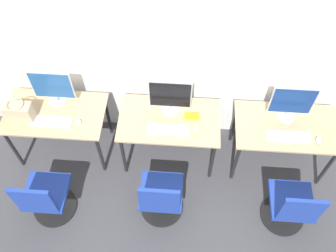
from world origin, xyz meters
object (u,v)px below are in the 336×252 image
keyboard_center (168,130)px  mouse_center (196,129)px  keyboard_left (51,122)px  monitor_center (170,97)px  keyboard_right (289,137)px  mouse_right (319,140)px  monitor_left (52,87)px  monitor_right (292,103)px  office_chair_center (161,199)px  mouse_left (78,123)px  handbag (19,112)px  office_chair_left (46,199)px  office_chair_right (291,208)px

keyboard_center → mouse_center: 0.29m
keyboard_left → monitor_center: bearing=11.3°
keyboard_right → mouse_right: bearing=-4.6°
monitor_left → monitor_right: (2.51, -0.03, 0.00)m
monitor_center → mouse_center: monitor_center is taller
keyboard_left → office_chair_center: size_ratio=0.51×
mouse_left → handbag: handbag is taller
keyboard_center → monitor_right: bearing=12.1°
mouse_left → keyboard_right: mouse_left is taller
office_chair_center → mouse_right: size_ratio=9.70×
monitor_right → mouse_right: 0.47m
keyboard_center → monitor_right: monitor_right is taller
office_chair_center → handbag: bearing=157.0°
office_chair_left → monitor_center: monitor_center is taller
mouse_left → keyboard_center: 0.96m
office_chair_right → handbag: handbag is taller
mouse_left → office_chair_right: 2.39m
mouse_center → keyboard_left: bearing=-179.4°
keyboard_center → monitor_right: (1.25, 0.27, 0.22)m
keyboard_left → monitor_center: (1.25, 0.25, 0.22)m
monitor_center → monitor_left: bearing=178.3°
mouse_left → keyboard_right: (2.22, -0.02, -0.01)m
mouse_center → keyboard_center: bearing=-174.3°
monitor_left → monitor_center: bearing=-1.7°
keyboard_left → mouse_center: (1.54, 0.02, 0.01)m
monitor_right → office_chair_right: size_ratio=0.52×
office_chair_left → office_chair_right: (2.53, 0.08, 0.00)m
office_chair_left → office_chair_center: size_ratio=1.00×
office_chair_center → office_chair_right: 1.34m
monitor_left → monitor_center: 1.25m
monitor_left → monitor_right: 2.51m
office_chair_left → office_chair_center: same height
office_chair_left → office_chair_right: same height
monitor_left → mouse_right: 2.83m
handbag → mouse_left: bearing=-2.4°
mouse_left → handbag: bearing=177.6°
mouse_center → handbag: 1.87m
keyboard_center → keyboard_left: bearing=179.5°
monitor_center → mouse_right: monitor_center is taller
keyboard_right → keyboard_center: bearing=179.9°
keyboard_center → office_chair_right: office_chair_right is taller
office_chair_center → keyboard_right: size_ratio=1.94×
keyboard_center → keyboard_right: same height
monitor_right → handbag: size_ratio=1.52×
keyboard_left → monitor_right: 2.53m
mouse_center → handbag: size_ratio=0.30×
keyboard_right → mouse_right: mouse_right is taller
office_chair_center → office_chair_right: (1.34, -0.01, 0.00)m
mouse_right → monitor_right: bearing=135.2°
mouse_right → office_chair_right: size_ratio=0.10×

